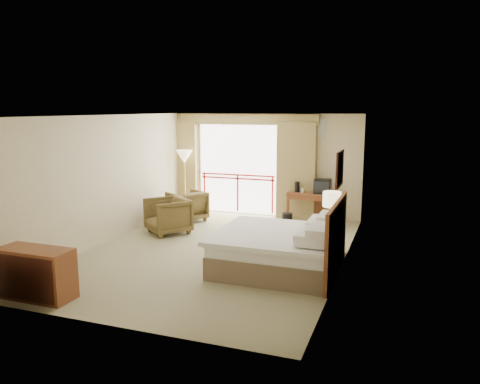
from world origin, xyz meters
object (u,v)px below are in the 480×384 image
at_px(nightstand, 330,239).
at_px(table_lamp, 332,200).
at_px(wastebasket, 287,220).
at_px(armchair_near, 168,233).
at_px(armchair_far, 187,220).
at_px(dresser, 36,273).
at_px(bed, 281,249).
at_px(side_table, 169,213).
at_px(tv, 323,186).
at_px(floor_lamp, 184,159).
at_px(desk, 311,199).

bearing_deg(nightstand, table_lamp, 85.61).
relative_size(wastebasket, armchair_near, 0.36).
relative_size(armchair_far, dresser, 0.73).
relative_size(bed, table_lamp, 3.40).
height_order(wastebasket, side_table, side_table).
xyz_separation_m(bed, side_table, (-3.25, 1.89, 0.01)).
bearing_deg(table_lamp, armchair_far, 158.54).
bearing_deg(tv, floor_lamp, -179.86).
bearing_deg(wastebasket, nightstand, -54.43).
distance_m(bed, floor_lamp, 5.15).
xyz_separation_m(table_lamp, side_table, (-3.94, 0.66, -0.70)).
height_order(nightstand, dresser, dresser).
distance_m(table_lamp, side_table, 4.05).
height_order(armchair_near, dresser, dresser).
height_order(desk, tv, tv).
height_order(bed, armchair_near, bed).
relative_size(nightstand, tv, 1.48).
relative_size(table_lamp, desk, 0.55).
relative_size(side_table, dresser, 0.48).
bearing_deg(armchair_near, dresser, -52.58).
bearing_deg(armchair_near, nightstand, 33.66).
distance_m(tv, armchair_far, 3.54).
relative_size(nightstand, side_table, 1.06).
height_order(tv, armchair_near, tv).
distance_m(table_lamp, tv, 2.58).
xyz_separation_m(nightstand, armchair_near, (-3.76, 0.32, -0.30)).
bearing_deg(side_table, desk, 32.22).
bearing_deg(nightstand, wastebasket, 121.19).
distance_m(bed, tv, 3.78).
height_order(table_lamp, wastebasket, table_lamp).
relative_size(bed, wastebasket, 6.57).
bearing_deg(bed, side_table, 149.85).
relative_size(tv, dresser, 0.35).
xyz_separation_m(tv, dresser, (-3.22, -6.22, -0.53)).
height_order(tv, wastebasket, tv).
distance_m(armchair_near, floor_lamp, 2.55).
xyz_separation_m(tv, armchair_far, (-3.27, -0.98, -0.92)).
xyz_separation_m(nightstand, table_lamp, (0.00, 0.05, 0.78)).
bearing_deg(wastebasket, side_table, -156.14).
xyz_separation_m(wastebasket, side_table, (-2.61, -1.15, 0.22)).
bearing_deg(table_lamp, desk, 109.61).
bearing_deg(nightstand, armchair_near, 170.68).
bearing_deg(floor_lamp, bed, -44.10).
xyz_separation_m(armchair_far, armchair_near, (0.13, -1.25, 0.00)).
bearing_deg(table_lamp, armchair_near, 175.83).
relative_size(desk, floor_lamp, 0.65).
relative_size(tv, armchair_near, 0.45).
height_order(tv, side_table, tv).
bearing_deg(armchair_near, bed, 12.46).
height_order(bed, desk, bed).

